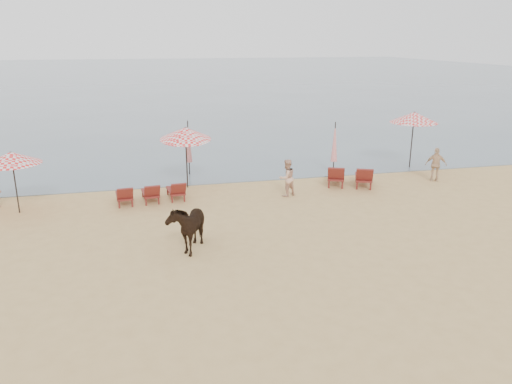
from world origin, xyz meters
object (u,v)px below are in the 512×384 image
umbrella_open_right (414,117)px  beachgoer_right_a (287,178)px  lounger_cluster_right (350,176)px  umbrella_closed_left (188,142)px  umbrella_closed_right (335,142)px  cow (188,225)px  beachgoer_right_b (436,164)px  lounger_cluster_left (151,193)px  umbrella_open_left_a (12,158)px  umbrella_open_left_b (185,133)px

umbrella_open_right → beachgoer_right_a: size_ratio=1.83×
umbrella_open_right → beachgoer_right_a: bearing=-161.7°
lounger_cluster_right → umbrella_closed_left: umbrella_closed_left is taller
umbrella_closed_right → cow: size_ratio=1.37×
lounger_cluster_right → umbrella_open_right: bearing=52.5°
umbrella_open_right → beachgoer_right_b: umbrella_open_right is taller
lounger_cluster_left → umbrella_closed_left: bearing=58.1°
umbrella_open_left_a → umbrella_closed_right: umbrella_closed_right is taller
umbrella_open_left_a → cow: 7.46m
beachgoer_right_a → umbrella_open_right: bearing=-179.4°
lounger_cluster_right → umbrella_closed_left: (-6.50, 3.47, 1.10)m
umbrella_open_right → cow: (-11.58, -7.38, -1.73)m
umbrella_open_right → umbrella_closed_left: size_ratio=1.09×
beachgoer_right_a → umbrella_open_left_a: bearing=-23.5°
umbrella_closed_left → umbrella_open_right: bearing=-6.1°
umbrella_open_left_a → umbrella_open_left_b: size_ratio=0.85×
lounger_cluster_right → umbrella_open_left_a: (-13.10, -0.40, 1.59)m
umbrella_closed_right → lounger_cluster_left: bearing=-164.1°
umbrella_open_left_a → beachgoer_right_a: (10.08, -0.26, -1.30)m
umbrella_open_right → cow: umbrella_open_right is taller
umbrella_closed_left → beachgoer_right_a: bearing=-49.9°
umbrella_open_left_a → umbrella_closed_left: umbrella_closed_left is taller
lounger_cluster_right → beachgoer_right_a: beachgoer_right_a is taller
cow → beachgoer_right_b: beachgoer_right_b is taller
cow → beachgoer_right_a: 6.21m
umbrella_closed_left → beachgoer_right_a: 5.46m
lounger_cluster_right → umbrella_open_left_a: size_ratio=1.05×
umbrella_open_left_b → beachgoer_right_a: size_ratio=1.79×
umbrella_closed_left → lounger_cluster_right: bearing=-28.1°
lounger_cluster_left → umbrella_open_left_a: umbrella_open_left_a is taller
umbrella_closed_right → umbrella_closed_left: bearing=168.8°
beachgoer_right_b → beachgoer_right_a: bearing=33.6°
beachgoer_right_a → beachgoer_right_b: (7.05, 0.58, 0.00)m
lounger_cluster_left → lounger_cluster_right: lounger_cluster_right is taller
lounger_cluster_left → lounger_cluster_right: size_ratio=1.12×
umbrella_open_right → beachgoer_right_b: size_ratio=1.82×
umbrella_open_left_a → umbrella_open_left_b: umbrella_open_left_b is taller
umbrella_closed_right → cow: (-7.52, -7.20, -0.75)m
beachgoer_right_b → lounger_cluster_left: bearing=29.7°
umbrella_open_left_b → umbrella_open_left_a: bearing=-139.0°
umbrella_open_right → cow: 13.84m
umbrella_open_left_b → beachgoer_right_b: umbrella_open_left_b is taller
umbrella_open_left_a → umbrella_open_right: umbrella_open_right is taller
umbrella_closed_left → umbrella_open_left_a: bearing=-149.6°
lounger_cluster_left → umbrella_open_left_a: size_ratio=1.18×
lounger_cluster_left → umbrella_open_left_b: size_ratio=1.00×
umbrella_closed_left → umbrella_closed_right: umbrella_closed_left is taller
lounger_cluster_right → umbrella_open_left_a: umbrella_open_left_a is taller
lounger_cluster_left → umbrella_open_right: (12.54, 2.60, 2.09)m
umbrella_closed_left → umbrella_closed_right: size_ratio=1.04×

